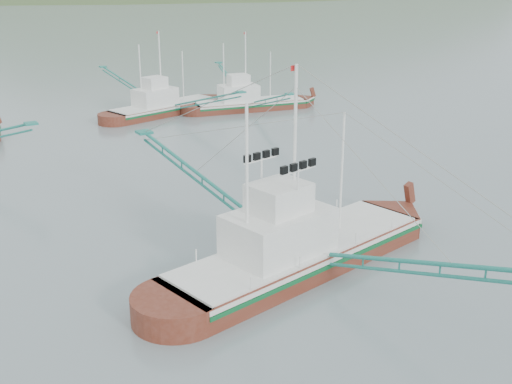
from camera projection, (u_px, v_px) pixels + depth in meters
ground at (315, 280)px, 34.23m from camera, size 1200.00×1200.00×0.00m
main_boat at (297, 233)px, 34.82m from camera, size 17.13×29.75×12.17m
bg_boat_right at (248, 96)px, 74.73m from camera, size 13.60×23.60×9.66m
bg_boat_far at (164, 98)px, 72.51m from camera, size 14.10×24.26×9.99m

